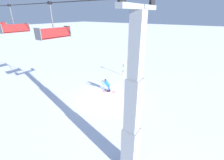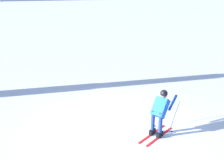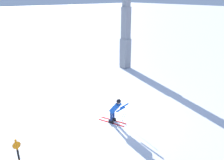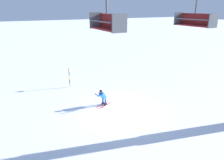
# 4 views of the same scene
# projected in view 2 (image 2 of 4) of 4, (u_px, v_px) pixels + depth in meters

# --- Properties ---
(ground_plane) EXTENTS (260.00, 260.00, 0.00)m
(ground_plane) POSITION_uv_depth(u_px,v_px,m) (118.00, 126.00, 9.85)
(ground_plane) COLOR white
(skier_carving_main) EXTENTS (1.78, 1.15, 1.67)m
(skier_carving_main) POSITION_uv_depth(u_px,v_px,m) (160.00, 109.00, 9.12)
(skier_carving_main) COLOR red
(skier_carving_main) RESTS_ON ground_plane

